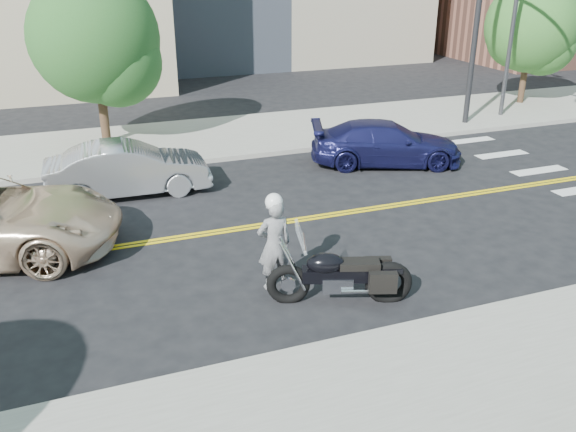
% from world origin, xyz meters
% --- Properties ---
extents(ground_plane, '(120.00, 120.00, 0.00)m').
position_xyz_m(ground_plane, '(0.00, 0.00, 0.00)').
color(ground_plane, black).
rests_on(ground_plane, ground).
extents(sidewalk_far, '(60.00, 5.00, 0.15)m').
position_xyz_m(sidewalk_far, '(0.00, 7.50, 0.07)').
color(sidewalk_far, '#9E9B91').
rests_on(sidewalk_far, ground_plane).
extents(lamp_post, '(0.16, 0.16, 8.00)m').
position_xyz_m(lamp_post, '(12.00, 6.50, 4.15)').
color(lamp_post, '#4C4C51').
rests_on(lamp_post, sidewalk_far).
extents(motorcyclist, '(0.67, 0.45, 1.94)m').
position_xyz_m(motorcyclist, '(-0.64, -2.86, 0.97)').
color(motorcyclist, '#9B9A9E').
rests_on(motorcyclist, ground).
extents(motorcycle, '(2.69, 1.57, 1.57)m').
position_xyz_m(motorcycle, '(0.32, -3.75, 0.78)').
color(motorcycle, black).
rests_on(motorcycle, ground).
extents(parked_car_silver, '(4.29, 1.63, 1.40)m').
position_xyz_m(parked_car_silver, '(-2.61, 3.21, 0.70)').
color(parked_car_silver, '#A2A4A9').
rests_on(parked_car_silver, ground).
extents(parked_car_blue, '(4.88, 3.23, 1.31)m').
position_xyz_m(parked_car_blue, '(5.02, 3.08, 0.66)').
color(parked_car_blue, navy).
rests_on(parked_car_blue, ground).
extents(tree_far_a, '(4.06, 4.06, 5.55)m').
position_xyz_m(tree_far_a, '(-2.78, 7.98, 3.51)').
color(tree_far_a, '#382619').
rests_on(tree_far_a, ground).
extents(tree_far_b, '(3.71, 3.71, 5.12)m').
position_xyz_m(tree_far_b, '(14.19, 8.00, 3.27)').
color(tree_far_b, '#382619').
rests_on(tree_far_b, ground).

